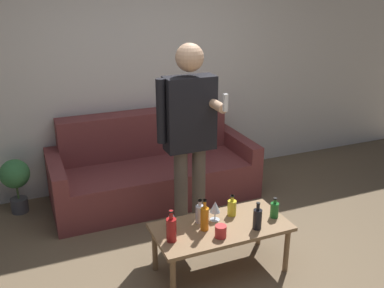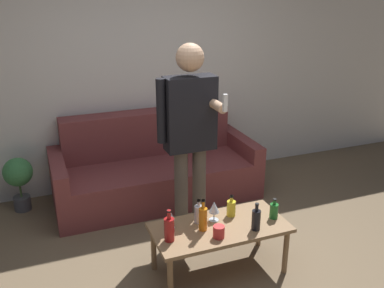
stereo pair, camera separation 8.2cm
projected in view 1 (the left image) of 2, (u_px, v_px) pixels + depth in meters
ground_plane at (221, 285)px, 3.35m from camera, size 16.00×16.00×0.00m
wall_back at (138, 68)px, 4.72m from camera, size 8.00×0.06×2.70m
couch at (152, 169)px, 4.69m from camera, size 2.17×0.92×0.90m
coffee_table at (221, 231)px, 3.40m from camera, size 1.08×0.53×0.42m
bottle_orange at (274, 209)px, 3.48m from camera, size 0.07×0.07×0.17m
bottle_green at (257, 218)px, 3.31m from camera, size 0.07×0.07×0.23m
bottle_dark at (205, 218)px, 3.29m from camera, size 0.07×0.07×0.26m
bottle_yellow at (232, 207)px, 3.51m from camera, size 0.07×0.07×0.18m
bottle_red at (171, 229)px, 3.15m from camera, size 0.08×0.08×0.25m
bottle_clear at (200, 213)px, 3.41m from camera, size 0.07×0.07×0.20m
wine_glass_near at (215, 207)px, 3.42m from camera, size 0.08×0.08×0.17m
wine_glass_far at (171, 216)px, 3.31m from camera, size 0.08×0.08×0.16m
cup_on_table at (220, 231)px, 3.21m from camera, size 0.09×0.09×0.10m
person_standing_front at (189, 128)px, 3.68m from camera, size 0.51×0.45×1.77m
potted_plant at (15, 178)px, 4.31m from camera, size 0.29×0.29×0.58m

